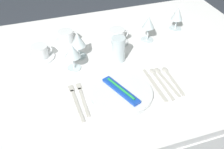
{
  "coord_description": "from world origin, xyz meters",
  "views": [
    {
      "loc": [
        -0.3,
        -1.07,
        1.56
      ],
      "look_at": [
        0.01,
        -0.13,
        0.76
      ],
      "focal_mm": 44.71,
      "sensor_mm": 36.0,
      "label": 1
    }
  ],
  "objects_px": {
    "coffee_cup_left": "(40,51)",
    "drink_tumbler": "(118,50)",
    "coffee_cup_far": "(117,35)",
    "wine_glass_right": "(177,15)",
    "fork_inner": "(76,101)",
    "wine_glass_centre": "(72,52)",
    "spoon_dessert": "(164,78)",
    "fork_outer": "(82,98)",
    "coffee_cup_right": "(66,36)",
    "spoon_tea": "(171,77)",
    "wine_glass_far": "(78,41)",
    "dinner_plate": "(121,93)",
    "wine_glass_left": "(148,24)",
    "dinner_knife": "(155,86)",
    "toothbrush_package": "(121,90)",
    "spoon_soup": "(159,80)"
  },
  "relations": [
    {
      "from": "dinner_knife",
      "to": "spoon_soup",
      "type": "height_order",
      "value": "spoon_soup"
    },
    {
      "from": "dinner_plate",
      "to": "wine_glass_right",
      "type": "distance_m",
      "value": 0.66
    },
    {
      "from": "spoon_tea",
      "to": "wine_glass_far",
      "type": "xyz_separation_m",
      "value": [
        -0.36,
        0.3,
        0.09
      ]
    },
    {
      "from": "dinner_knife",
      "to": "spoon_dessert",
      "type": "xyz_separation_m",
      "value": [
        0.06,
        0.03,
        0.0
      ]
    },
    {
      "from": "coffee_cup_far",
      "to": "drink_tumbler",
      "type": "xyz_separation_m",
      "value": [
        -0.05,
        -0.15,
        0.01
      ]
    },
    {
      "from": "fork_outer",
      "to": "spoon_dessert",
      "type": "relative_size",
      "value": 0.96
    },
    {
      "from": "dinner_plate",
      "to": "fork_inner",
      "type": "height_order",
      "value": "dinner_plate"
    },
    {
      "from": "fork_outer",
      "to": "coffee_cup_left",
      "type": "xyz_separation_m",
      "value": [
        -0.13,
        0.35,
        0.04
      ]
    },
    {
      "from": "spoon_tea",
      "to": "coffee_cup_left",
      "type": "xyz_separation_m",
      "value": [
        -0.55,
        0.35,
        0.04
      ]
    },
    {
      "from": "dinner_knife",
      "to": "wine_glass_left",
      "type": "distance_m",
      "value": 0.4
    },
    {
      "from": "coffee_cup_left",
      "to": "coffee_cup_right",
      "type": "relative_size",
      "value": 1.0
    },
    {
      "from": "dinner_knife",
      "to": "coffee_cup_left",
      "type": "bearing_deg",
      "value": 140.29
    },
    {
      "from": "coffee_cup_right",
      "to": "wine_glass_right",
      "type": "relative_size",
      "value": 0.75
    },
    {
      "from": "toothbrush_package",
      "to": "fork_inner",
      "type": "relative_size",
      "value": 0.92
    },
    {
      "from": "dinner_plate",
      "to": "wine_glass_right",
      "type": "xyz_separation_m",
      "value": [
        0.5,
        0.43,
        0.08
      ]
    },
    {
      "from": "toothbrush_package",
      "to": "coffee_cup_far",
      "type": "distance_m",
      "value": 0.42
    },
    {
      "from": "drink_tumbler",
      "to": "wine_glass_centre",
      "type": "bearing_deg",
      "value": 179.41
    },
    {
      "from": "dinner_knife",
      "to": "drink_tumbler",
      "type": "distance_m",
      "value": 0.26
    },
    {
      "from": "toothbrush_package",
      "to": "drink_tumbler",
      "type": "distance_m",
      "value": 0.26
    },
    {
      "from": "spoon_dessert",
      "to": "coffee_cup_left",
      "type": "distance_m",
      "value": 0.62
    },
    {
      "from": "toothbrush_package",
      "to": "coffee_cup_right",
      "type": "relative_size",
      "value": 2.02
    },
    {
      "from": "spoon_tea",
      "to": "spoon_soup",
      "type": "bearing_deg",
      "value": 179.66
    },
    {
      "from": "coffee_cup_far",
      "to": "wine_glass_left",
      "type": "xyz_separation_m",
      "value": [
        0.16,
        -0.03,
        0.05
      ]
    },
    {
      "from": "spoon_dessert",
      "to": "wine_glass_centre",
      "type": "xyz_separation_m",
      "value": [
        -0.38,
        0.21,
        0.09
      ]
    },
    {
      "from": "fork_outer",
      "to": "dinner_knife",
      "type": "height_order",
      "value": "same"
    },
    {
      "from": "fork_inner",
      "to": "wine_glass_right",
      "type": "relative_size",
      "value": 1.65
    },
    {
      "from": "spoon_soup",
      "to": "drink_tumbler",
      "type": "relative_size",
      "value": 1.8
    },
    {
      "from": "wine_glass_far",
      "to": "fork_outer",
      "type": "bearing_deg",
      "value": -100.69
    },
    {
      "from": "coffee_cup_far",
      "to": "drink_tumbler",
      "type": "relative_size",
      "value": 0.85
    },
    {
      "from": "spoon_soup",
      "to": "toothbrush_package",
      "type": "bearing_deg",
      "value": -169.68
    },
    {
      "from": "toothbrush_package",
      "to": "spoon_dessert",
      "type": "xyz_separation_m",
      "value": [
        0.23,
        0.04,
        -0.02
      ]
    },
    {
      "from": "fork_outer",
      "to": "fork_inner",
      "type": "xyz_separation_m",
      "value": [
        -0.03,
        -0.01,
        0.0
      ]
    },
    {
      "from": "coffee_cup_left",
      "to": "drink_tumbler",
      "type": "relative_size",
      "value": 0.81
    },
    {
      "from": "coffee_cup_left",
      "to": "wine_glass_far",
      "type": "relative_size",
      "value": 0.77
    },
    {
      "from": "drink_tumbler",
      "to": "coffee_cup_far",
      "type": "bearing_deg",
      "value": 72.05
    },
    {
      "from": "wine_glass_left",
      "to": "drink_tumbler",
      "type": "xyz_separation_m",
      "value": [
        -0.21,
        -0.12,
        -0.04
      ]
    },
    {
      "from": "fork_inner",
      "to": "wine_glass_left",
      "type": "xyz_separation_m",
      "value": [
        0.48,
        0.35,
        0.1
      ]
    },
    {
      "from": "coffee_cup_left",
      "to": "wine_glass_right",
      "type": "height_order",
      "value": "wine_glass_right"
    },
    {
      "from": "toothbrush_package",
      "to": "wine_glass_right",
      "type": "height_order",
      "value": "wine_glass_right"
    },
    {
      "from": "wine_glass_right",
      "to": "drink_tumbler",
      "type": "xyz_separation_m",
      "value": [
        -0.42,
        -0.19,
        -0.04
      ]
    },
    {
      "from": "wine_glass_centre",
      "to": "fork_inner",
      "type": "bearing_deg",
      "value": -100.57
    },
    {
      "from": "spoon_dessert",
      "to": "drink_tumbler",
      "type": "bearing_deg",
      "value": 126.18
    },
    {
      "from": "spoon_tea",
      "to": "wine_glass_far",
      "type": "relative_size",
      "value": 1.55
    },
    {
      "from": "wine_glass_left",
      "to": "wine_glass_far",
      "type": "xyz_separation_m",
      "value": [
        -0.39,
        -0.03,
        -0.01
      ]
    },
    {
      "from": "coffee_cup_far",
      "to": "wine_glass_right",
      "type": "relative_size",
      "value": 0.79
    },
    {
      "from": "toothbrush_package",
      "to": "fork_outer",
      "type": "relative_size",
      "value": 1.0
    },
    {
      "from": "coffee_cup_left",
      "to": "wine_glass_centre",
      "type": "height_order",
      "value": "wine_glass_centre"
    },
    {
      "from": "coffee_cup_right",
      "to": "wine_glass_left",
      "type": "height_order",
      "value": "wine_glass_left"
    },
    {
      "from": "spoon_dessert",
      "to": "wine_glass_centre",
      "type": "relative_size",
      "value": 1.64
    },
    {
      "from": "wine_glass_left",
      "to": "coffee_cup_far",
      "type": "bearing_deg",
      "value": 169.97
    }
  ]
}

